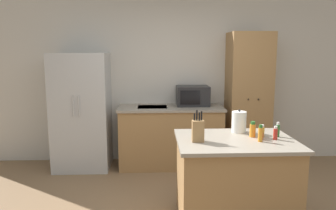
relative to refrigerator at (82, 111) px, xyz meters
name	(u,v)px	position (x,y,z in m)	size (l,w,h in m)	color
wall_back	(181,80)	(1.53, 0.37, 0.43)	(7.20, 0.06, 2.60)	beige
refrigerator	(82,111)	(0.00, 0.00, 0.00)	(0.81, 0.70, 1.74)	#B7BABC
back_counter	(171,136)	(1.34, 0.02, -0.40)	(1.59, 0.69, 0.93)	#9E7547
pantry_cabinet	(248,99)	(2.55, 0.07, 0.15)	(0.63, 0.56, 2.05)	#9E7547
kitchen_island	(234,180)	(1.91, -1.73, -0.43)	(1.19, 0.92, 0.89)	#9E7547
microwave	(193,96)	(1.69, 0.12, 0.21)	(0.50, 0.40, 0.30)	#232326
knife_block	(198,131)	(1.51, -1.80, 0.13)	(0.11, 0.09, 0.31)	#9E7547
spice_bottle_tall_dark	(262,131)	(2.20, -1.67, 0.08)	(0.05, 0.05, 0.13)	gold
spice_bottle_short_red	(253,130)	(2.10, -1.65, 0.09)	(0.06, 0.06, 0.16)	orange
spice_bottle_amber_oil	(261,136)	(2.15, -1.76, 0.06)	(0.05, 0.05, 0.08)	#B2281E
spice_bottle_green_herb	(275,133)	(2.30, -1.76, 0.08)	(0.04, 0.04, 0.14)	#B2281E
spice_bottle_pale_salt	(260,134)	(2.13, -1.83, 0.09)	(0.04, 0.04, 0.17)	orange
spice_bottle_orange_cap	(278,130)	(2.37, -1.66, 0.09)	(0.04, 0.04, 0.15)	#337033
kettle	(239,122)	(2.01, -1.44, 0.13)	(0.16, 0.16, 0.25)	white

